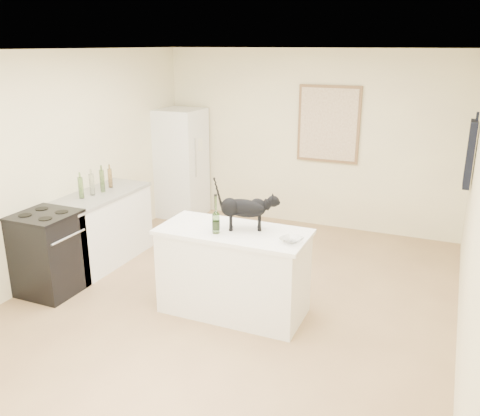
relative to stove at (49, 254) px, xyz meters
name	(u,v)px	position (x,y,z in m)	size (l,w,h in m)	color
floor	(233,300)	(1.95, 0.60, -0.45)	(5.50, 5.50, 0.00)	tan
ceiling	(232,50)	(1.95, 0.60, 2.15)	(5.50, 5.50, 0.00)	white
wall_back	(308,140)	(1.95, 3.35, 0.85)	(4.50, 4.50, 0.00)	beige
wall_front	(21,311)	(1.95, -2.15, 0.85)	(4.50, 4.50, 0.00)	beige
wall_left	(57,165)	(-0.30, 0.60, 0.85)	(5.50, 5.50, 0.00)	beige
wall_right	(477,213)	(4.20, 0.60, 0.85)	(5.50, 5.50, 0.00)	beige
island_base	(234,273)	(2.05, 0.40, -0.02)	(1.44, 0.67, 0.86)	white
island_top	(233,232)	(2.05, 0.40, 0.43)	(1.50, 0.70, 0.04)	white
left_cabinets	(101,230)	(0.00, 0.90, -0.02)	(0.60, 1.40, 0.86)	white
left_countertop	(98,195)	(0.00, 0.90, 0.43)	(0.62, 1.44, 0.04)	gray
stove	(49,254)	(0.00, 0.00, 0.00)	(0.60, 0.60, 0.90)	black
fridge	(181,163)	(0.00, 2.95, 0.40)	(0.68, 0.68, 1.70)	white
artwork_frame	(328,124)	(2.25, 3.32, 1.10)	(0.90, 0.03, 1.10)	brown
artwork_canvas	(328,124)	(2.25, 3.30, 1.10)	(0.82, 0.00, 1.02)	beige
hanging_garment	(470,154)	(4.14, 2.65, 0.95)	(0.08, 0.34, 0.80)	black
black_cat	(244,210)	(2.14, 0.46, 0.65)	(0.57, 0.17, 0.40)	black
wine_bottle	(216,216)	(1.93, 0.26, 0.62)	(0.07, 0.07, 0.34)	#335B24
glass_bowl	(291,240)	(2.68, 0.30, 0.47)	(0.20, 0.20, 0.05)	white
fridge_paper	(200,145)	(0.34, 2.96, 0.72)	(0.01, 0.15, 0.19)	white
counter_bottle_cluster	(96,183)	(-0.02, 0.92, 0.58)	(0.12, 0.59, 0.28)	#A8B6A9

